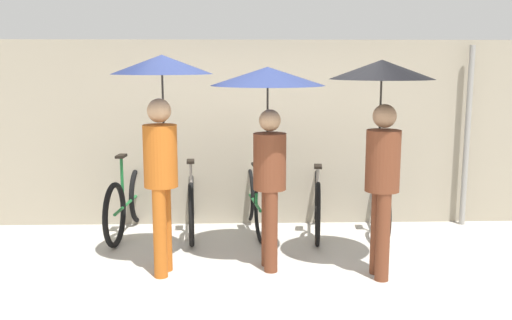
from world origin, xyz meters
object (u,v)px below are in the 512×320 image
at_px(parked_bicycle_2, 254,199).
at_px(parked_bicycle_3, 317,201).
at_px(parked_bicycle_1, 191,201).
at_px(pedestrian_trailing, 382,109).
at_px(pedestrian_leading, 162,105).
at_px(parked_bicycle_0, 128,202).
at_px(parked_bicycle_4, 379,202).
at_px(pedestrian_center, 268,106).

xyz_separation_m(parked_bicycle_2, parked_bicycle_3, (0.76, -0.06, -0.01)).
height_order(parked_bicycle_1, pedestrian_trailing, pedestrian_trailing).
bearing_deg(parked_bicycle_1, pedestrian_leading, 169.06).
bearing_deg(parked_bicycle_1, parked_bicycle_0, 89.93).
xyz_separation_m(parked_bicycle_4, pedestrian_center, (-1.41, -1.17, 1.26)).
xyz_separation_m(parked_bicycle_2, pedestrian_center, (0.10, -1.21, 1.22)).
height_order(pedestrian_center, pedestrian_trailing, pedestrian_trailing).
relative_size(parked_bicycle_3, pedestrian_leading, 0.85).
height_order(parked_bicycle_1, parked_bicycle_2, parked_bicycle_2).
bearing_deg(pedestrian_trailing, parked_bicycle_0, 149.42).
height_order(parked_bicycle_2, pedestrian_center, pedestrian_center).
relative_size(parked_bicycle_4, pedestrian_leading, 0.82).
relative_size(parked_bicycle_2, pedestrian_center, 0.85).
bearing_deg(pedestrian_center, pedestrian_trailing, -21.03).
distance_m(parked_bicycle_2, parked_bicycle_4, 1.52).
distance_m(pedestrian_center, pedestrian_trailing, 1.08).
bearing_deg(parked_bicycle_0, pedestrian_center, -120.30).
bearing_deg(parked_bicycle_4, parked_bicycle_0, 96.67).
relative_size(parked_bicycle_4, pedestrian_trailing, 0.83).
bearing_deg(parked_bicycle_4, pedestrian_center, 135.82).
xyz_separation_m(pedestrian_center, pedestrian_trailing, (1.04, -0.27, -0.01)).
relative_size(parked_bicycle_3, pedestrian_center, 0.90).
xyz_separation_m(parked_bicycle_1, pedestrian_leading, (-0.15, -1.33, 1.25)).
distance_m(parked_bicycle_4, pedestrian_trailing, 1.94).
xyz_separation_m(parked_bicycle_3, parked_bicycle_4, (0.76, 0.02, -0.03)).
distance_m(parked_bicycle_2, pedestrian_center, 1.72).
height_order(parked_bicycle_0, parked_bicycle_3, parked_bicycle_3).
distance_m(parked_bicycle_3, pedestrian_trailing, 1.91).
bearing_deg(pedestrian_center, parked_bicycle_3, 53.78).
bearing_deg(pedestrian_trailing, pedestrian_center, 162.89).
bearing_deg(parked_bicycle_3, parked_bicycle_1, 95.00).
xyz_separation_m(parked_bicycle_3, pedestrian_center, (-0.65, -1.15, 1.23)).
height_order(parked_bicycle_2, parked_bicycle_3, parked_bicycle_2).
bearing_deg(pedestrian_leading, pedestrian_trailing, 3.87).
height_order(parked_bicycle_1, pedestrian_leading, pedestrian_leading).
relative_size(parked_bicycle_2, pedestrian_trailing, 0.82).
height_order(parked_bicycle_1, parked_bicycle_3, parked_bicycle_3).
bearing_deg(pedestrian_leading, parked_bicycle_0, 123.43).
height_order(parked_bicycle_4, pedestrian_center, pedestrian_center).
height_order(parked_bicycle_2, pedestrian_trailing, pedestrian_trailing).
relative_size(pedestrian_leading, pedestrian_trailing, 1.02).
xyz_separation_m(parked_bicycle_1, parked_bicycle_4, (2.27, -0.03, -0.02)).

